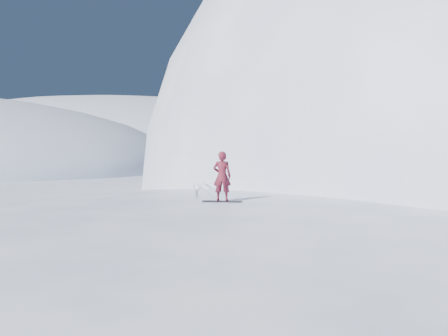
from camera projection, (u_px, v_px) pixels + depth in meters
The scene contains 8 objects.
ground at pixel (207, 290), 13.09m from camera, with size 400.00×400.00×0.00m, color white.
near_ridge at pixel (243, 263), 16.01m from camera, with size 36.00×28.00×4.80m, color white.
peak_shoulder at pixel (370, 204), 32.34m from camera, with size 28.00×24.00×18.00m, color white.
far_ridge_c at pixel (109, 160), 125.38m from camera, with size 140.00×90.00×36.00m, color white.
wind_bumps at pixel (198, 269), 15.23m from camera, with size 16.00×14.40×1.00m.
snowboard at pixel (222, 201), 15.02m from camera, with size 1.37×0.26×0.02m, color black.
snowboarder at pixel (222, 176), 14.97m from camera, with size 0.62×0.41×1.70m, color maroon.
board_tracks at pixel (207, 189), 18.96m from camera, with size 2.37×5.94×0.04m.
Camera 1 is at (1.37, -12.81, 4.34)m, focal length 35.00 mm.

